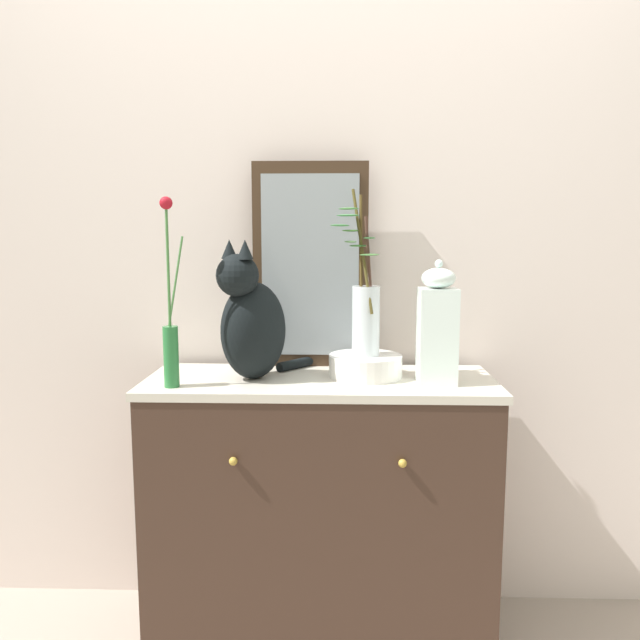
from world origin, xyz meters
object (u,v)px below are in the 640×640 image
mirror_leaning (310,266)px  vase_slim_green (171,334)px  jar_lidded_porcelain (437,327)px  cat_sitting (252,321)px  bowl_porcelain (365,366)px  sideboard (320,511)px  vase_glass_clear (365,312)px

mirror_leaning → vase_slim_green: mirror_leaning is taller
jar_lidded_porcelain → vase_slim_green: bearing=-174.5°
cat_sitting → bowl_porcelain: (0.35, 0.04, -0.14)m
sideboard → vase_glass_clear: size_ratio=2.11×
vase_glass_clear → jar_lidded_porcelain: size_ratio=1.39×
bowl_porcelain → jar_lidded_porcelain: bearing=-19.5°
vase_slim_green → bowl_porcelain: bearing=14.7°
bowl_porcelain → vase_glass_clear: 0.17m
sideboard → mirror_leaning: mirror_leaning is taller
sideboard → bowl_porcelain: bowl_porcelain is taller
vase_glass_clear → cat_sitting: bearing=-173.9°
sideboard → jar_lidded_porcelain: (0.35, -0.05, 0.60)m
jar_lidded_porcelain → sideboard: bearing=171.9°
vase_slim_green → jar_lidded_porcelain: 0.77m
cat_sitting → vase_glass_clear: size_ratio=0.84×
cat_sitting → jar_lidded_porcelain: cat_sitting is taller
vase_slim_green → vase_glass_clear: 0.58m
sideboard → bowl_porcelain: size_ratio=4.70×
mirror_leaning → bowl_porcelain: (0.18, -0.16, -0.30)m
jar_lidded_porcelain → bowl_porcelain: bearing=160.5°
cat_sitting → jar_lidded_porcelain: size_ratio=1.16×
mirror_leaning → jar_lidded_porcelain: 0.48m
sideboard → jar_lidded_porcelain: jar_lidded_porcelain is taller
sideboard → vase_slim_green: bearing=-163.8°
sideboard → vase_slim_green: size_ratio=1.97×
jar_lidded_porcelain → cat_sitting: bearing=176.5°
bowl_porcelain → vase_glass_clear: size_ratio=0.45×
cat_sitting → bowl_porcelain: 0.38m
sideboard → vase_slim_green: vase_slim_green is taller
sideboard → jar_lidded_porcelain: size_ratio=2.92×
cat_sitting → vase_slim_green: size_ratio=0.78×
sideboard → vase_glass_clear: bearing=9.0°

